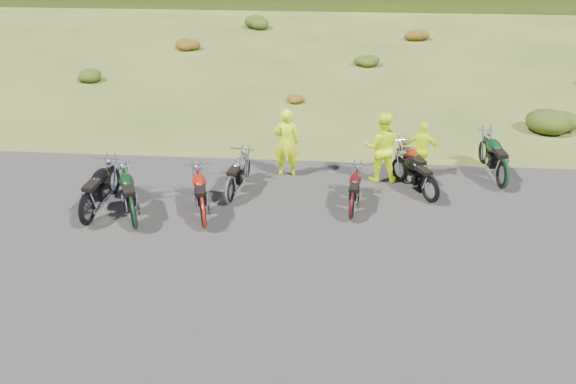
# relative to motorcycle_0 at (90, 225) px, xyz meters

# --- Properties ---
(ground) EXTENTS (300.00, 300.00, 0.00)m
(ground) POSITION_rel_motorcycle_0_xyz_m (4.60, -0.10, 0.00)
(ground) COLOR #3C4A18
(ground) RESTS_ON ground
(gravel_pad) EXTENTS (20.00, 12.00, 0.04)m
(gravel_pad) POSITION_rel_motorcycle_0_xyz_m (4.60, -2.10, 0.00)
(gravel_pad) COLOR black
(gravel_pad) RESTS_ON ground
(shrub_1) EXTENTS (1.03, 1.03, 0.61)m
(shrub_1) POSITION_rel_motorcycle_0_xyz_m (-4.50, 11.20, 0.31)
(shrub_1) COLOR #25370D
(shrub_1) RESTS_ON ground
(shrub_2) EXTENTS (1.30, 1.30, 0.77)m
(shrub_2) POSITION_rel_motorcycle_0_xyz_m (-1.60, 16.50, 0.38)
(shrub_2) COLOR brown
(shrub_2) RESTS_ON ground
(shrub_3) EXTENTS (1.56, 1.56, 0.92)m
(shrub_3) POSITION_rel_motorcycle_0_xyz_m (1.30, 21.80, 0.46)
(shrub_3) COLOR #25370D
(shrub_3) RESTS_ON ground
(shrub_4) EXTENTS (0.77, 0.77, 0.45)m
(shrub_4) POSITION_rel_motorcycle_0_xyz_m (4.20, 9.10, 0.23)
(shrub_4) COLOR brown
(shrub_4) RESTS_ON ground
(shrub_5) EXTENTS (1.03, 1.03, 0.61)m
(shrub_5) POSITION_rel_motorcycle_0_xyz_m (7.10, 14.40, 0.31)
(shrub_5) COLOR #25370D
(shrub_5) RESTS_ON ground
(shrub_6) EXTENTS (1.30, 1.30, 0.77)m
(shrub_6) POSITION_rel_motorcycle_0_xyz_m (10.00, 19.70, 0.38)
(shrub_6) COLOR brown
(shrub_6) RESTS_ON ground
(shrub_7) EXTENTS (1.56, 1.56, 0.92)m
(shrub_7) POSITION_rel_motorcycle_0_xyz_m (12.90, 7.00, 0.46)
(shrub_7) COLOR #25370D
(shrub_7) RESTS_ON ground
(motorcycle_0) EXTENTS (0.87, 2.27, 1.17)m
(motorcycle_0) POSITION_rel_motorcycle_0_xyz_m (0.00, 0.00, 0.00)
(motorcycle_0) COLOR black
(motorcycle_0) RESTS_ON ground
(motorcycle_1) EXTENTS (1.27, 2.23, 1.11)m
(motorcycle_1) POSITION_rel_motorcycle_0_xyz_m (2.72, 0.06, 0.00)
(motorcycle_1) COLOR maroon
(motorcycle_1) RESTS_ON ground
(motorcycle_2) EXTENTS (1.59, 2.32, 1.16)m
(motorcycle_2) POSITION_rel_motorcycle_0_xyz_m (1.12, -0.11, 0.00)
(motorcycle_2) COLOR black
(motorcycle_2) RESTS_ON ground
(motorcycle_3) EXTENTS (0.95, 2.04, 1.03)m
(motorcycle_3) POSITION_rel_motorcycle_0_xyz_m (3.13, 1.28, 0.00)
(motorcycle_3) COLOR #9A9A9E
(motorcycle_3) RESTS_ON ground
(motorcycle_4) EXTENTS (0.83, 1.92, 0.98)m
(motorcycle_4) POSITION_rel_motorcycle_0_xyz_m (6.14, 0.71, 0.00)
(motorcycle_4) COLOR #410A0C
(motorcycle_4) RESTS_ON ground
(motorcycle_5) EXTENTS (1.55, 2.03, 1.03)m
(motorcycle_5) POSITION_rel_motorcycle_0_xyz_m (8.11, 1.68, 0.00)
(motorcycle_5) COLOR black
(motorcycle_5) RESTS_ON ground
(motorcycle_6) EXTENTS (1.28, 2.12, 1.06)m
(motorcycle_6) POSITION_rel_motorcycle_0_xyz_m (8.01, 2.23, 0.00)
(motorcycle_6) COLOR maroon
(motorcycle_6) RESTS_ON ground
(motorcycle_7) EXTENTS (0.93, 2.30, 1.18)m
(motorcycle_7) POSITION_rel_motorcycle_0_xyz_m (10.10, 2.60, 0.00)
(motorcycle_7) COLOR black
(motorcycle_7) RESTS_ON ground
(person_middle) EXTENTS (0.75, 0.54, 1.91)m
(person_middle) POSITION_rel_motorcycle_0_xyz_m (4.41, 2.96, 0.95)
(person_middle) COLOR #D5F20C
(person_middle) RESTS_ON ground
(person_right_a) EXTENTS (0.94, 0.74, 1.92)m
(person_right_a) POSITION_rel_motorcycle_0_xyz_m (6.93, 2.83, 0.96)
(person_right_a) COLOR #D5F20C
(person_right_a) RESTS_ON ground
(person_right_b) EXTENTS (1.00, 0.62, 1.58)m
(person_right_b) POSITION_rel_motorcycle_0_xyz_m (8.05, 3.13, 0.79)
(person_right_b) COLOR #D5F20C
(person_right_b) RESTS_ON ground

